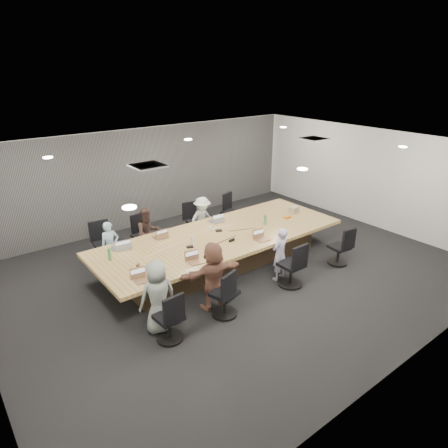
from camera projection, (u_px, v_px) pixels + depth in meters
floor at (235, 271)px, 9.19m from camera, size 10.00×8.00×0.00m
ceiling at (236, 150)px, 8.14m from camera, size 10.00×8.00×0.00m
wall_back at (149, 176)px, 11.60m from camera, size 10.00×0.00×2.80m
wall_front at (411, 292)px, 5.72m from camera, size 10.00×0.00×2.80m
wall_right at (370, 177)px, 11.49m from camera, size 0.00×8.00×2.80m
curtain at (150, 177)px, 11.54m from camera, size 9.80×0.04×2.80m
conference_table at (221, 248)px, 9.40m from camera, size 6.00×2.20×0.74m
chair_0 at (105, 247)px, 9.42m from camera, size 0.62×0.62×0.85m
chair_1 at (142, 239)px, 9.99m from camera, size 0.54×0.54×0.73m
chair_2 at (195, 224)px, 10.89m from camera, size 0.57×0.57×0.73m
chair_3 at (230, 215)px, 11.58m from camera, size 0.61×0.61×0.73m
chair_4 at (169, 321)px, 6.80m from camera, size 0.53×0.53×0.75m
chair_5 at (224, 297)px, 7.47m from camera, size 0.66×0.66×0.78m
chair_6 at (291, 268)px, 8.47m from camera, size 0.56×0.56×0.82m
chair_7 at (339, 250)px, 9.41m from camera, size 0.54×0.54×0.72m
person_0 at (110, 246)px, 9.10m from camera, size 0.44×0.31×1.15m
laptop_0 at (120, 247)px, 8.64m from camera, size 0.38×0.29×0.02m
person_1 at (148, 233)px, 9.63m from camera, size 0.66×0.53×1.29m
laptop_1 at (159, 236)px, 9.18m from camera, size 0.30×0.21×0.02m
person_2 at (202, 220)px, 10.54m from camera, size 0.83×0.52×1.23m
laptop_2 at (215, 221)px, 10.08m from camera, size 0.34×0.24×0.02m
person_4 at (158, 297)px, 6.94m from camera, size 0.71×0.50×1.37m
laptop_4 at (143, 281)px, 7.32m from camera, size 0.32×0.24×0.02m
person_5 at (213, 276)px, 7.61m from camera, size 1.32×0.59×1.37m
laptop_5 at (197, 262)px, 7.99m from camera, size 0.34×0.26×0.02m
person_6 at (280, 254)px, 8.66m from camera, size 0.48×0.34×1.21m
laptop_6 at (263, 240)px, 9.01m from camera, size 0.32×0.23×0.02m
bottle_green_left at (110, 254)px, 8.06m from camera, size 0.09×0.09×0.25m
bottle_green_right at (265, 220)px, 9.84m from camera, size 0.08×0.08×0.25m
bottle_clear at (192, 241)px, 8.74m from camera, size 0.08×0.08×0.20m
cup_white_far at (210, 228)px, 9.53m from camera, size 0.11×0.11×0.10m
cup_white_near at (264, 220)px, 10.04m from camera, size 0.09×0.09×0.10m
mug_brown at (138, 266)px, 7.74m from camera, size 0.09×0.09×0.10m
mic_left at (190, 247)px, 8.65m from camera, size 0.16×0.14×0.03m
mic_right at (219, 231)px, 9.49m from camera, size 0.18×0.15×0.03m
stapler at (232, 240)px, 8.94m from camera, size 0.16×0.06×0.06m
canvas_bag at (294, 209)px, 10.69m from camera, size 0.31×0.24×0.15m
snack_packet at (287, 217)px, 10.29m from camera, size 0.18×0.12×0.04m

